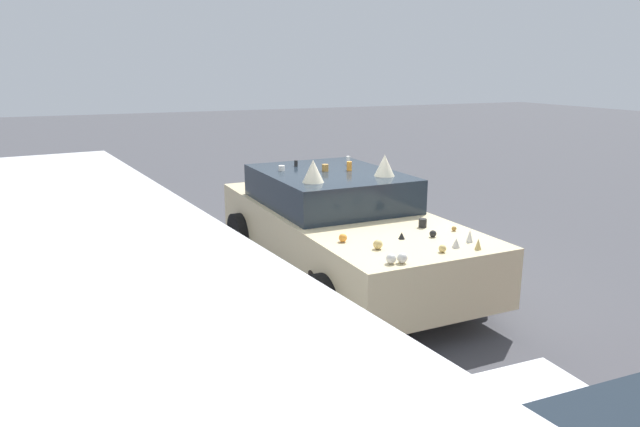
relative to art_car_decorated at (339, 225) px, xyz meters
name	(u,v)px	position (x,y,z in m)	size (l,w,h in m)	color
ground_plane	(341,278)	(-0.07, 0.00, -0.70)	(60.00, 60.00, 0.00)	#47474C
art_car_decorated	(339,225)	(0.00, 0.00, 0.00)	(4.53, 2.14, 1.62)	beige
parked_van_far_left	(6,389)	(-3.50, 3.52, 0.39)	(5.39, 2.80, 1.92)	silver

